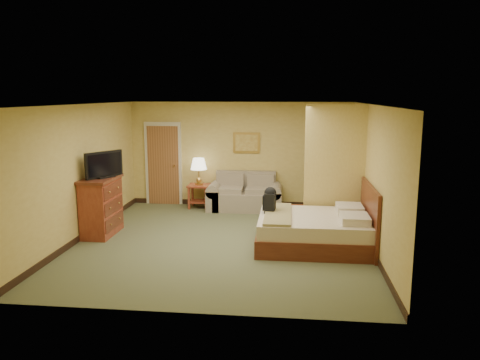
# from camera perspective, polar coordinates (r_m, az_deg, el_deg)

# --- Properties ---
(floor) EXTENTS (6.00, 6.00, 0.00)m
(floor) POSITION_cam_1_polar(r_m,az_deg,el_deg) (9.06, -2.12, -7.50)
(floor) COLOR #565C3B
(floor) RESTS_ON ground
(ceiling) EXTENTS (6.00, 6.00, 0.00)m
(ceiling) POSITION_cam_1_polar(r_m,az_deg,el_deg) (8.62, -2.24, 9.18)
(ceiling) COLOR white
(ceiling) RESTS_ON back_wall
(back_wall) EXTENTS (5.50, 0.02, 2.60)m
(back_wall) POSITION_cam_1_polar(r_m,az_deg,el_deg) (11.69, -0.04, 3.12)
(back_wall) COLOR tan
(back_wall) RESTS_ON floor
(left_wall) EXTENTS (0.02, 6.00, 2.60)m
(left_wall) POSITION_cam_1_polar(r_m,az_deg,el_deg) (9.54, -18.76, 0.90)
(left_wall) COLOR tan
(left_wall) RESTS_ON floor
(right_wall) EXTENTS (0.02, 6.00, 2.60)m
(right_wall) POSITION_cam_1_polar(r_m,az_deg,el_deg) (8.78, 15.87, 0.28)
(right_wall) COLOR tan
(right_wall) RESTS_ON floor
(partition) EXTENTS (1.20, 0.15, 2.60)m
(partition) POSITION_cam_1_polar(r_m,az_deg,el_deg) (9.61, 11.44, 1.32)
(partition) COLOR tan
(partition) RESTS_ON floor
(door) EXTENTS (0.94, 0.16, 2.10)m
(door) POSITION_cam_1_polar(r_m,az_deg,el_deg) (12.06, -9.32, 1.93)
(door) COLOR beige
(door) RESTS_ON floor
(baseboard) EXTENTS (5.50, 0.02, 0.12)m
(baseboard) POSITION_cam_1_polar(r_m,az_deg,el_deg) (11.90, -0.05, -2.81)
(baseboard) COLOR black
(baseboard) RESTS_ON floor
(loveseat) EXTENTS (1.80, 0.84, 0.91)m
(loveseat) POSITION_cam_1_polar(r_m,az_deg,el_deg) (11.43, 0.59, -2.16)
(loveseat) COLOR gray
(loveseat) RESTS_ON floor
(side_table) EXTENTS (0.53, 0.53, 0.58)m
(side_table) POSITION_cam_1_polar(r_m,az_deg,el_deg) (11.65, -5.01, -1.52)
(side_table) COLOR maroon
(side_table) RESTS_ON floor
(table_lamp) EXTENTS (0.40, 0.40, 0.66)m
(table_lamp) POSITION_cam_1_polar(r_m,az_deg,el_deg) (11.52, -5.06, 1.88)
(table_lamp) COLOR #B89044
(table_lamp) RESTS_ON side_table
(coffee_table) EXTENTS (0.68, 0.68, 0.43)m
(coffee_table) POSITION_cam_1_polar(r_m,az_deg,el_deg) (9.92, 6.10, -4.10)
(coffee_table) COLOR maroon
(coffee_table) RESTS_ON floor
(wall_picture) EXTENTS (0.66, 0.04, 0.52)m
(wall_picture) POSITION_cam_1_polar(r_m,az_deg,el_deg) (11.61, 0.80, 4.56)
(wall_picture) COLOR #B78E3F
(wall_picture) RESTS_ON back_wall
(dresser) EXTENTS (0.57, 1.09, 1.17)m
(dresser) POSITION_cam_1_polar(r_m,az_deg,el_deg) (9.75, -16.55, -3.05)
(dresser) COLOR maroon
(dresser) RESTS_ON floor
(tv) EXTENTS (0.49, 0.76, 0.52)m
(tv) POSITION_cam_1_polar(r_m,az_deg,el_deg) (9.55, -16.25, 1.73)
(tv) COLOR black
(tv) RESTS_ON dresser
(bed) EXTENTS (2.14, 1.82, 1.18)m
(bed) POSITION_cam_1_polar(r_m,az_deg,el_deg) (8.80, 9.61, -6.01)
(bed) COLOR #521F13
(bed) RESTS_ON floor
(backpack) EXTENTS (0.23, 0.30, 0.49)m
(backpack) POSITION_cam_1_polar(r_m,az_deg,el_deg) (8.86, 3.71, -2.33)
(backpack) COLOR black
(backpack) RESTS_ON bed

